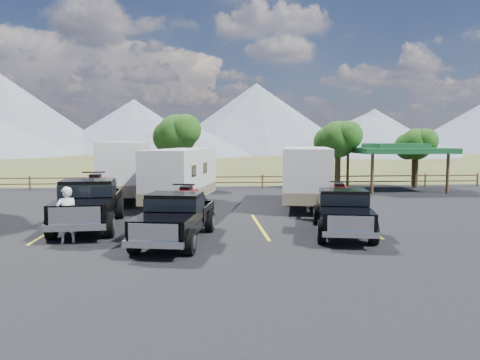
{
  "coord_description": "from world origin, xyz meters",
  "views": [
    {
      "loc": [
        -0.29,
        -14.29,
        3.51
      ],
      "look_at": [
        1.49,
        7.42,
        1.6
      ],
      "focal_mm": 35.0,
      "sensor_mm": 36.0,
      "label": 1
    }
  ],
  "objects": [
    {
      "name": "trailer_left",
      "position": [
        -4.63,
        12.77,
        1.77
      ],
      "size": [
        3.16,
        9.58,
        3.31
      ],
      "rotation": [
        0.0,
        0.0,
        0.09
      ],
      "color": "silver",
      "rests_on": "asphalt_lot"
    },
    {
      "name": "tree_ne_b",
      "position": [
        14.98,
        18.01,
        3.13
      ],
      "size": [
        2.77,
        2.59,
        4.27
      ],
      "color": "black",
      "rests_on": "ground"
    },
    {
      "name": "trailer_right",
      "position": [
        5.1,
        9.32,
        1.62
      ],
      "size": [
        3.64,
        8.73,
        3.03
      ],
      "rotation": [
        0.0,
        0.0,
        -0.21
      ],
      "color": "silver",
      "rests_on": "asphalt_lot"
    },
    {
      "name": "mountain_range",
      "position": [
        -7.63,
        105.98,
        7.87
      ],
      "size": [
        209.0,
        71.0,
        20.0
      ],
      "color": "slate",
      "rests_on": "ground"
    },
    {
      "name": "stall_lines",
      "position": [
        0.0,
        4.0,
        0.04
      ],
      "size": [
        12.12,
        5.5,
        0.01
      ],
      "color": "yellow",
      "rests_on": "asphalt_lot"
    },
    {
      "name": "trailer_center",
      "position": [
        -1.34,
        9.58,
        1.59
      ],
      "size": [
        3.72,
        8.54,
        2.96
      ],
      "rotation": [
        0.0,
        0.0,
        -0.23
      ],
      "color": "silver",
      "rests_on": "asphalt_lot"
    },
    {
      "name": "rig_left",
      "position": [
        -4.71,
        4.39,
        1.06
      ],
      "size": [
        2.64,
        6.49,
        2.12
      ],
      "rotation": [
        0.0,
        0.0,
        0.08
      ],
      "color": "black",
      "rests_on": "asphalt_lot"
    },
    {
      "name": "asphalt_lot",
      "position": [
        0.0,
        3.0,
        0.02
      ],
      "size": [
        44.0,
        34.0,
        0.04
      ],
      "primitive_type": "cube",
      "color": "black",
      "rests_on": "ground"
    },
    {
      "name": "tree_north",
      "position": [
        -2.03,
        19.02,
        3.83
      ],
      "size": [
        3.46,
        3.24,
        5.25
      ],
      "color": "black",
      "rests_on": "ground"
    },
    {
      "name": "pavilion",
      "position": [
        13.0,
        17.0,
        2.79
      ],
      "size": [
        6.2,
        6.2,
        3.22
      ],
      "color": "brown",
      "rests_on": "ground"
    },
    {
      "name": "tree_ne_a",
      "position": [
        8.97,
        17.01,
        3.48
      ],
      "size": [
        3.11,
        2.92,
        4.76
      ],
      "color": "black",
      "rests_on": "ground"
    },
    {
      "name": "ground",
      "position": [
        0.0,
        0.0,
        0.0
      ],
      "size": [
        320.0,
        320.0,
        0.0
      ],
      "primitive_type": "plane",
      "color": "#475021",
      "rests_on": "ground"
    },
    {
      "name": "rig_center",
      "position": [
        -1.15,
        1.54,
        0.94
      ],
      "size": [
        2.77,
        5.8,
        1.86
      ],
      "rotation": [
        0.0,
        0.0,
        -0.19
      ],
      "color": "black",
      "rests_on": "asphalt_lot"
    },
    {
      "name": "rig_right",
      "position": [
        4.88,
        2.44,
        0.92
      ],
      "size": [
        2.83,
        5.74,
        1.84
      ],
      "rotation": [
        0.0,
        0.0,
        -0.2
      ],
      "color": "black",
      "rests_on": "asphalt_lot"
    },
    {
      "name": "rail_fence",
      "position": [
        2.0,
        18.5,
        0.61
      ],
      "size": [
        36.12,
        0.12,
        1.0
      ],
      "color": "brown",
      "rests_on": "ground"
    },
    {
      "name": "person_a",
      "position": [
        -4.78,
        1.49,
        0.99
      ],
      "size": [
        0.82,
        0.71,
        1.9
      ],
      "primitive_type": "imported",
      "rotation": [
        0.0,
        0.0,
        3.59
      ],
      "color": "white",
      "rests_on": "asphalt_lot"
    }
  ]
}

